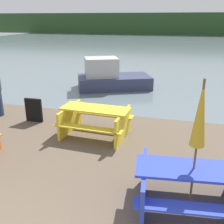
{
  "coord_description": "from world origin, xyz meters",
  "views": [
    {
      "loc": [
        2.46,
        -1.05,
        3.09
      ],
      "look_at": [
        0.83,
        4.94,
        0.85
      ],
      "focal_mm": 42.0,
      "sensor_mm": 36.0,
      "label": 1
    }
  ],
  "objects": [
    {
      "name": "umbrella_gold",
      "position": [
        2.78,
        2.88,
        1.7
      ],
      "size": [
        0.24,
        0.24,
        2.27
      ],
      "color": "brown",
      "rests_on": "ground_plane"
    },
    {
      "name": "boat",
      "position": [
        -0.72,
        10.36,
        0.51
      ],
      "size": [
        3.65,
        2.82,
        1.41
      ],
      "rotation": [
        0.0,
        0.0,
        0.42
      ],
      "color": "#333856",
      "rests_on": "water"
    },
    {
      "name": "signboard",
      "position": [
        -1.91,
        5.74,
        0.38
      ],
      "size": [
        0.55,
        0.08,
        0.75
      ],
      "color": "black",
      "rests_on": "ground_plane"
    },
    {
      "name": "far_treeline",
      "position": [
        0.0,
        52.0,
        2.0
      ],
      "size": [
        80.0,
        1.6,
        4.0
      ],
      "color": "#284723",
      "rests_on": "water"
    },
    {
      "name": "picnic_table_blue",
      "position": [
        2.78,
        2.88,
        0.47
      ],
      "size": [
        2.03,
        1.59,
        0.77
      ],
      "rotation": [
        0.0,
        0.0,
        0.12
      ],
      "color": "blue",
      "rests_on": "ground_plane"
    },
    {
      "name": "water",
      "position": [
        0.0,
        32.0,
        -0.0
      ],
      "size": [
        60.0,
        50.0,
        0.0
      ],
      "color": "slate",
      "rests_on": "ground_plane"
    },
    {
      "name": "picnic_table_yellow",
      "position": [
        0.27,
        5.29,
        0.48
      ],
      "size": [
        1.92,
        1.48,
        0.79
      ],
      "rotation": [
        0.0,
        0.0,
        -0.05
      ],
      "color": "yellow",
      "rests_on": "ground_plane"
    }
  ]
}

